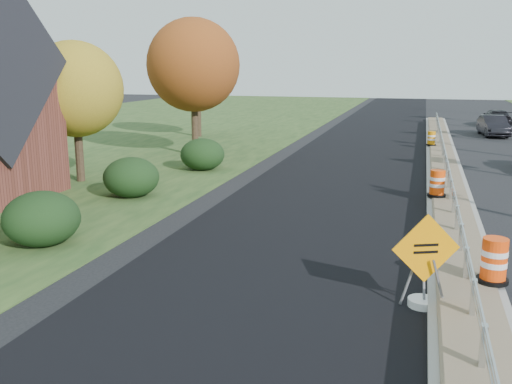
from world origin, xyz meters
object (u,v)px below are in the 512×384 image
(car_dark_far, at_px, (496,118))
(barrel_median_mid, at_px, (437,184))
(caution_sign, at_px, (424,284))
(barrel_median_far, at_px, (431,139))
(barrel_median_near, at_px, (494,261))
(car_dark_mid, at_px, (493,126))

(car_dark_far, bearing_deg, barrel_median_mid, 75.32)
(caution_sign, xyz_separation_m, barrel_median_far, (0.35, 23.60, 0.13))
(barrel_median_mid, relative_size, car_dark_far, 0.21)
(caution_sign, bearing_deg, barrel_median_mid, 64.03)
(barrel_median_near, distance_m, barrel_median_far, 22.39)
(barrel_median_mid, relative_size, barrel_median_far, 1.16)
(caution_sign, xyz_separation_m, car_dark_mid, (4.59, 31.61, 0.21))
(barrel_median_near, height_order, barrel_median_far, barrel_median_near)
(barrel_median_mid, relative_size, car_dark_mid, 0.22)
(barrel_median_mid, xyz_separation_m, car_dark_far, (5.15, 29.48, -0.02))
(barrel_median_far, xyz_separation_m, car_dark_mid, (4.24, 8.01, 0.08))
(caution_sign, height_order, barrel_median_far, caution_sign)
(barrel_median_mid, bearing_deg, caution_sign, -92.52)
(barrel_median_mid, distance_m, car_dark_far, 29.92)
(barrel_median_near, xyz_separation_m, car_dark_mid, (3.14, 30.37, 0.01))
(barrel_median_mid, distance_m, barrel_median_far, 13.96)
(barrel_median_near, height_order, barrel_median_mid, barrel_median_near)
(barrel_median_far, relative_size, car_dark_far, 0.18)
(barrel_median_near, relative_size, barrel_median_far, 1.20)
(barrel_median_mid, distance_m, car_dark_mid, 22.36)
(barrel_median_near, distance_m, car_dark_mid, 30.53)
(caution_sign, distance_m, barrel_median_near, 1.92)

